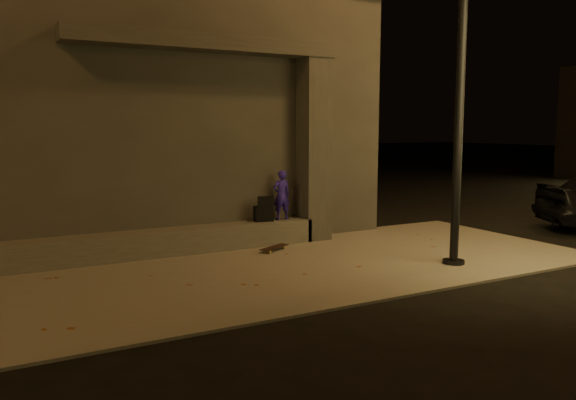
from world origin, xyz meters
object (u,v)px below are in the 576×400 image
skateboarder (281,195)px  skateboard (274,247)px  column (314,150)px  backpack (263,212)px

skateboarder → skateboard: 1.20m
column → backpack: column is taller
skateboarder → skateboard: skateboarder is taller
skateboarder → backpack: skateboarder is taller
column → skateboarder: column is taller
skateboard → column: bearing=1.0°
column → backpack: size_ratio=7.22×
skateboarder → skateboard: (-0.49, -0.65, -0.88)m
skateboarder → backpack: 0.51m
backpack → skateboard: 0.86m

